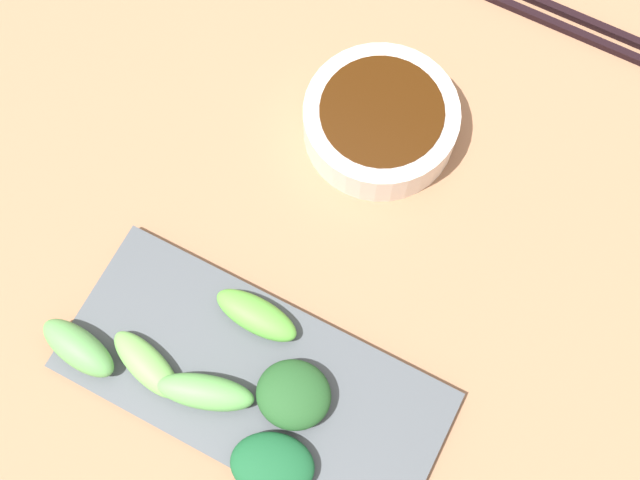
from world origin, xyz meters
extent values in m
cube|color=#9E7050|center=(0.00, 0.00, 0.01)|extent=(2.10, 2.10, 0.02)
cylinder|color=silver|center=(-0.16, -0.03, 0.04)|extent=(0.15, 0.15, 0.04)
cylinder|color=#391B06|center=(-0.16, -0.03, 0.05)|extent=(0.12, 0.12, 0.03)
cube|color=#4A5055|center=(0.12, -0.02, 0.03)|extent=(0.15, 0.34, 0.01)
ellipsoid|color=#19582F|center=(0.17, 0.03, 0.04)|extent=(0.07, 0.08, 0.02)
ellipsoid|color=#5EA354|center=(0.16, -0.17, 0.05)|extent=(0.04, 0.08, 0.03)
ellipsoid|color=#5DAF3E|center=(0.07, -0.05, 0.04)|extent=(0.03, 0.08, 0.02)
ellipsoid|color=#245326|center=(0.11, 0.02, 0.05)|extent=(0.07, 0.07, 0.03)
ellipsoid|color=#63B157|center=(0.15, -0.05, 0.05)|extent=(0.05, 0.09, 0.03)
ellipsoid|color=#6FB355|center=(0.15, -0.11, 0.04)|extent=(0.05, 0.08, 0.02)
cube|color=black|center=(-0.37, 0.08, 0.02)|extent=(0.01, 0.23, 0.01)
cube|color=black|center=(-0.35, 0.08, 0.02)|extent=(0.01, 0.23, 0.01)
camera|label=1|loc=(0.19, 0.08, 0.74)|focal=45.11mm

